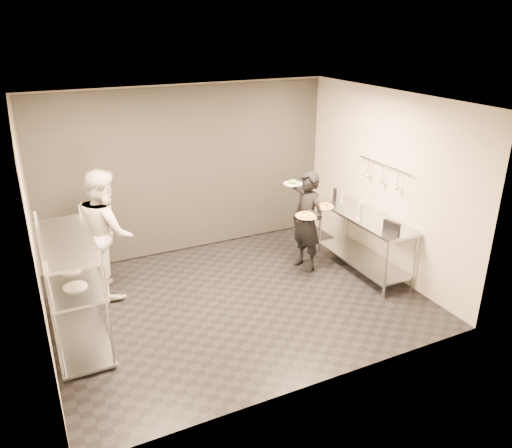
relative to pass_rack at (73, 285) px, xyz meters
name	(u,v)px	position (x,y,z in m)	size (l,w,h in m)	color
room_shell	(205,184)	(2.15, 1.18, 0.63)	(5.00, 4.00, 2.80)	black
pass_rack	(73,285)	(0.00, 0.00, 0.00)	(0.60, 1.60, 1.50)	#B2B4B9
prep_counter	(365,234)	(4.33, 0.00, -0.14)	(0.60, 1.80, 0.92)	#B2B4B9
utensil_rail	(383,175)	(4.58, 0.00, 0.78)	(0.07, 1.20, 0.31)	#B2B4B9
waiter	(307,222)	(3.55, 0.45, 0.03)	(0.58, 0.38, 1.60)	black
chef	(106,232)	(0.60, 1.10, 0.16)	(0.90, 0.70, 1.85)	silver
pizza_plate_near	(307,215)	(3.40, 0.22, 0.24)	(0.34, 0.34, 0.05)	silver
pizza_plate_far	(324,206)	(3.73, 0.28, 0.32)	(0.29, 0.29, 0.05)	silver
salad_plate	(293,183)	(3.47, 0.80, 0.58)	(0.30, 0.30, 0.07)	silver
pos_monitor	(392,228)	(4.21, -0.72, 0.25)	(0.05, 0.27, 0.19)	black
bottle_green	(360,211)	(4.15, -0.06, 0.29)	(0.08, 0.08, 0.28)	#99A698
bottle_clear	(342,197)	(4.34, 0.67, 0.25)	(0.06, 0.06, 0.19)	#99A698
bottle_dark	(335,195)	(4.29, 0.80, 0.26)	(0.06, 0.06, 0.22)	black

